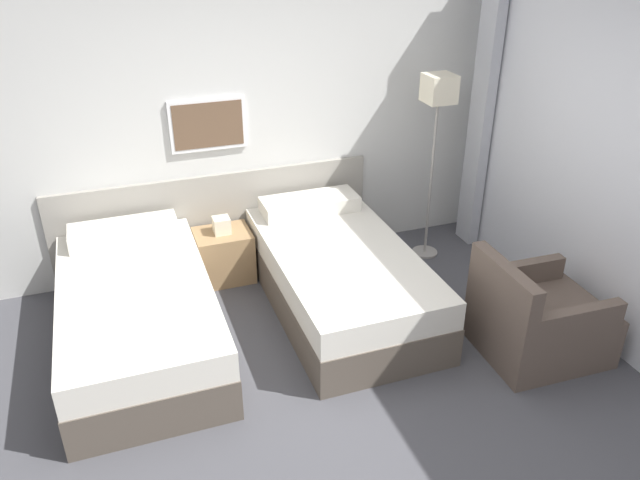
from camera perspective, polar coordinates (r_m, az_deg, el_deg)
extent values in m
plane|color=#47474C|center=(4.25, 2.84, -15.25)|extent=(16.00, 16.00, 0.00)
cube|color=silver|center=(5.46, -5.91, 11.20)|extent=(10.00, 0.06, 2.70)
cube|color=gray|center=(5.67, -9.46, 1.72)|extent=(2.83, 0.04, 0.88)
cube|color=white|center=(5.34, -10.21, 10.34)|extent=(0.64, 0.03, 0.44)
cube|color=brown|center=(5.33, -10.18, 10.29)|extent=(0.58, 0.01, 0.38)
cube|color=#B7BAC1|center=(5.93, 14.60, 11.51)|extent=(0.10, 0.24, 2.64)
cube|color=brown|center=(4.86, -16.08, -7.86)|extent=(1.07, 2.01, 0.31)
cube|color=silver|center=(4.71, -16.50, -5.22)|extent=(1.06, 1.99, 0.22)
cube|color=silver|center=(5.30, -17.48, 0.73)|extent=(0.86, 0.34, 0.13)
cube|color=brown|center=(5.12, 1.90, -4.62)|extent=(1.07, 2.01, 0.31)
cube|color=silver|center=(4.98, 1.94, -2.03)|extent=(1.06, 1.99, 0.22)
cube|color=silver|center=(5.54, -0.96, 3.30)|extent=(0.86, 0.34, 0.13)
cube|color=#9E7A51|center=(5.54, -8.76, -1.39)|extent=(0.48, 0.39, 0.45)
cube|color=beige|center=(5.40, -8.99, 1.34)|extent=(0.14, 0.14, 0.14)
cylinder|color=#9E9993|center=(6.06, 9.54, -1.08)|extent=(0.24, 0.24, 0.02)
cylinder|color=#9E9993|center=(5.75, 10.11, 5.32)|extent=(0.02, 0.02, 1.45)
cube|color=beige|center=(5.48, 10.85, 13.46)|extent=(0.24, 0.24, 0.24)
cube|color=brown|center=(4.90, 19.47, -7.59)|extent=(0.87, 0.77, 0.39)
cube|color=brown|center=(4.48, 16.39, -4.49)|extent=(0.12, 0.74, 0.40)
cube|color=brown|center=(4.54, 22.39, -6.82)|extent=(0.72, 0.11, 0.18)
cube|color=brown|center=(4.96, 17.84, -2.89)|extent=(0.72, 0.11, 0.18)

